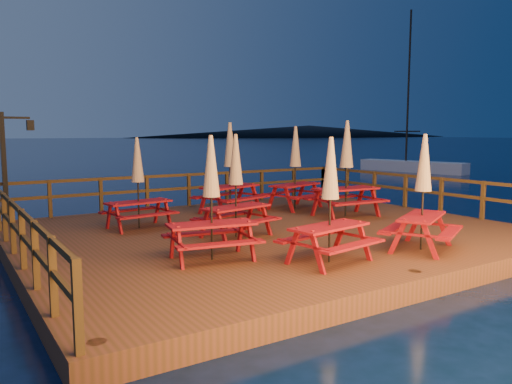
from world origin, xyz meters
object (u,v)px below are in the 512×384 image
sailboat (412,167)px  picnic_table_1 (346,167)px  picnic_table_0 (211,196)px  picnic_table_2 (295,166)px  lamp_post (10,157)px

sailboat → picnic_table_1: bearing=-156.1°
picnic_table_0 → picnic_table_1: size_ratio=0.86×
picnic_table_0 → picnic_table_2: picnic_table_2 is taller
sailboat → picnic_table_1: (-18.94, -13.54, 1.47)m
picnic_table_2 → picnic_table_0: bearing=-157.2°
picnic_table_1 → picnic_table_2: size_ratio=1.06×
picnic_table_2 → lamp_post: bearing=148.8°
picnic_table_0 → picnic_table_1: (5.67, 2.38, 0.21)m
picnic_table_0 → picnic_table_2: (5.34, 4.41, 0.13)m
sailboat → picnic_table_0: 29.34m
sailboat → picnic_table_2: sailboat is taller
lamp_post → picnic_table_2: lamp_post is taller
lamp_post → sailboat: 28.97m
sailboat → picnic_table_0: sailboat is taller
sailboat → picnic_table_1: 23.33m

